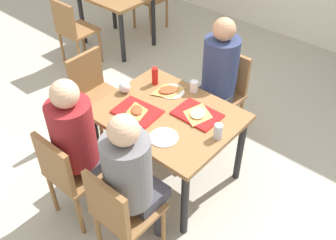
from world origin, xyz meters
name	(u,v)px	position (x,y,z in m)	size (l,w,h in m)	color
ground_plane	(168,175)	(0.00, 0.00, -0.01)	(10.00, 10.00, 0.02)	#B2AD9E
main_table	(168,122)	(0.00, 0.00, 0.63)	(1.10, 0.88, 0.72)	olive
chair_near_left	(69,172)	(-0.28, -0.82, 0.51)	(0.40, 0.40, 0.87)	olive
chair_near_right	(120,211)	(0.28, -0.82, 0.51)	(0.40, 0.40, 0.87)	olive
chair_far_side	(224,89)	(0.00, 0.82, 0.51)	(0.40, 0.40, 0.87)	olive
chair_left_end	(94,90)	(-0.93, 0.00, 0.51)	(0.40, 0.40, 0.87)	olive
person_in_red	(78,138)	(-0.28, -0.68, 0.76)	(0.32, 0.42, 1.28)	#383842
person_in_brown_jacket	(132,175)	(0.28, -0.68, 0.76)	(0.32, 0.42, 1.28)	#383842
person_far_side	(217,74)	(0.00, 0.68, 0.76)	(0.32, 0.42, 1.28)	#383842
tray_red_near	(137,112)	(-0.19, -0.15, 0.73)	(0.36, 0.26, 0.02)	red
tray_red_far	(197,114)	(0.19, 0.13, 0.73)	(0.36, 0.26, 0.02)	red
paper_plate_center	(172,91)	(-0.17, 0.24, 0.72)	(0.22, 0.22, 0.01)	white
paper_plate_near_edge	(164,137)	(0.17, -0.24, 0.72)	(0.22, 0.22, 0.01)	white
pizza_slice_a	(137,110)	(-0.19, -0.16, 0.74)	(0.22, 0.22, 0.02)	#C68C47
pizza_slice_b	(198,114)	(0.20, 0.13, 0.74)	(0.25, 0.27, 0.02)	tan
pizza_slice_c	(168,90)	(-0.19, 0.22, 0.74)	(0.26, 0.28, 0.02)	#C68C47
plastic_cup_a	(194,86)	(-0.03, 0.37, 0.77)	(0.07, 0.07, 0.10)	white
plastic_cup_b	(138,134)	(0.03, -0.37, 0.77)	(0.07, 0.07, 0.10)	white
soda_can	(218,131)	(0.47, 0.02, 0.78)	(0.07, 0.07, 0.12)	#B7BCC6
condiment_bottle	(155,76)	(-0.36, 0.24, 0.80)	(0.06, 0.06, 0.16)	red
foil_bundle	(125,87)	(-0.47, -0.02, 0.77)	(0.10, 0.10, 0.10)	silver
background_table	(116,3)	(-2.11, 1.41, 0.60)	(0.90, 0.70, 0.72)	olive
background_chair_near	(72,28)	(-2.11, 0.68, 0.51)	(0.40, 0.40, 0.87)	olive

